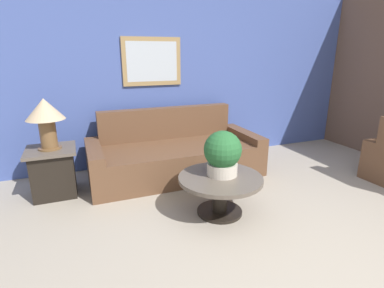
% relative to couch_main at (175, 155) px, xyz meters
% --- Properties ---
extents(wall_back, '(7.61, 0.09, 2.60)m').
position_rel_couch_main_xyz_m(wall_back, '(0.48, 0.61, 1.03)').
color(wall_back, '#42569E').
rests_on(wall_back, ground_plane).
extents(couch_main, '(2.30, 0.99, 0.88)m').
position_rel_couch_main_xyz_m(couch_main, '(0.00, 0.00, 0.00)').
color(couch_main, brown).
rests_on(couch_main, ground_plane).
extents(coffee_table, '(0.87, 0.87, 0.41)m').
position_rel_couch_main_xyz_m(coffee_table, '(0.10, -1.20, 0.03)').
color(coffee_table, black).
rests_on(coffee_table, ground_plane).
extents(side_table, '(0.54, 0.54, 0.57)m').
position_rel_couch_main_xyz_m(side_table, '(-1.53, -0.08, 0.02)').
color(side_table, black).
rests_on(side_table, ground_plane).
extents(table_lamp, '(0.42, 0.42, 0.58)m').
position_rel_couch_main_xyz_m(table_lamp, '(-1.53, -0.08, 0.69)').
color(table_lamp, brown).
rests_on(table_lamp, side_table).
extents(potted_plant_on_table, '(0.39, 0.39, 0.47)m').
position_rel_couch_main_xyz_m(potted_plant_on_table, '(0.13, -1.16, 0.38)').
color(potted_plant_on_table, beige).
rests_on(potted_plant_on_table, coffee_table).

